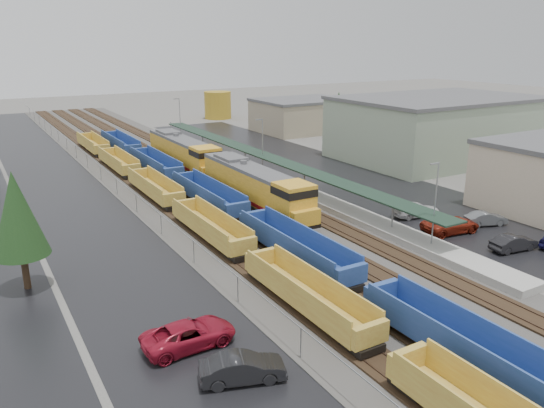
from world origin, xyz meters
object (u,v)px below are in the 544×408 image
at_px(storage_tank, 218,105).
at_px(parked_car_east_b, 451,225).
at_px(parked_car_east_a, 514,243).
at_px(parked_car_east_e, 486,219).
at_px(well_string_yellow, 211,228).
at_px(parked_car_east_c, 417,210).
at_px(well_string_blue, 245,218).
at_px(parked_car_west_c, 189,335).
at_px(locomotive_lead, 256,187).
at_px(locomotive_trail, 184,153).
at_px(parked_car_west_b, 242,368).

height_order(storage_tank, parked_car_east_b, storage_tank).
distance_m(parked_car_east_a, parked_car_east_e, 6.69).
xyz_separation_m(well_string_yellow, parked_car_east_b, (20.63, -9.99, -0.34)).
distance_m(storage_tank, parked_car_east_c, 79.08).
relative_size(well_string_blue, parked_car_west_c, 18.34).
bearing_deg(locomotive_lead, parked_car_east_e, -43.06).
relative_size(locomotive_trail, parked_car_east_e, 5.04).
bearing_deg(storage_tank, parked_car_east_b, -99.62).
bearing_deg(locomotive_trail, parked_car_east_e, -65.06).
xyz_separation_m(well_string_blue, parked_car_west_b, (-11.38, -21.31, -0.43)).
xyz_separation_m(locomotive_lead, parked_car_east_c, (13.34, -10.60, -1.81)).
xyz_separation_m(storage_tank, parked_car_east_a, (-12.96, -89.12, -2.43)).
height_order(locomotive_trail, storage_tank, storage_tank).
xyz_separation_m(parked_car_west_c, parked_car_east_b, (29.21, 5.94, 0.01)).
height_order(locomotive_lead, parked_car_west_c, locomotive_lead).
bearing_deg(parked_car_east_b, parked_car_west_c, 108.40).
xyz_separation_m(locomotive_lead, well_string_blue, (-4.00, -5.05, -1.35)).
height_order(parked_car_west_b, parked_car_east_a, parked_car_west_b).
relative_size(parked_car_east_b, parked_car_east_c, 1.12).
height_order(locomotive_trail, well_string_yellow, locomotive_trail).
height_order(locomotive_lead, well_string_yellow, locomotive_lead).
distance_m(well_string_blue, parked_car_west_b, 24.16).
bearing_deg(parked_car_east_a, well_string_blue, 54.60).
bearing_deg(well_string_yellow, parked_car_east_a, -36.42).
relative_size(parked_car_east_b, parked_car_east_e, 1.36).
distance_m(locomotive_lead, well_string_blue, 6.58).
bearing_deg(storage_tank, parked_car_west_c, -115.94).
xyz_separation_m(locomotive_trail, storage_tank, (26.72, 46.30, 0.60)).
relative_size(locomotive_lead, parked_car_east_e, 5.04).
distance_m(locomotive_trail, parked_car_east_a, 45.02).
bearing_deg(parked_car_east_a, parked_car_east_e, -23.64).
height_order(locomotive_lead, parked_car_east_e, locomotive_lead).
relative_size(parked_car_west_b, parked_car_west_c, 0.82).
xyz_separation_m(well_string_yellow, well_string_blue, (4.00, 0.72, 0.06)).
bearing_deg(parked_car_west_b, well_string_blue, -9.71).
distance_m(parked_car_east_c, parked_car_east_e, 6.78).
height_order(parked_car_east_a, parked_car_east_b, parked_car_east_b).
xyz_separation_m(parked_car_east_b, parked_car_east_e, (4.63, -0.37, -0.10)).
xyz_separation_m(parked_car_east_a, parked_car_east_b, (-1.13, 6.07, 0.08)).
xyz_separation_m(well_string_blue, storage_tank, (30.72, 72.35, 1.95)).
bearing_deg(parked_car_east_c, parked_car_west_b, 130.55).
relative_size(locomotive_trail, parked_car_east_c, 4.15).
bearing_deg(parked_car_east_c, parked_car_west_c, 122.15).
relative_size(locomotive_trail, parked_car_east_b, 3.70).
relative_size(well_string_yellow, parked_car_east_e, 25.74).
bearing_deg(parked_car_west_c, storage_tank, -27.65).
xyz_separation_m(locomotive_trail, parked_car_east_b, (12.63, -36.76, -1.75)).
height_order(storage_tank, parked_car_east_c, storage_tank).
bearing_deg(parked_car_east_b, parked_car_east_c, -0.94).
bearing_deg(storage_tank, well_string_blue, -113.00).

